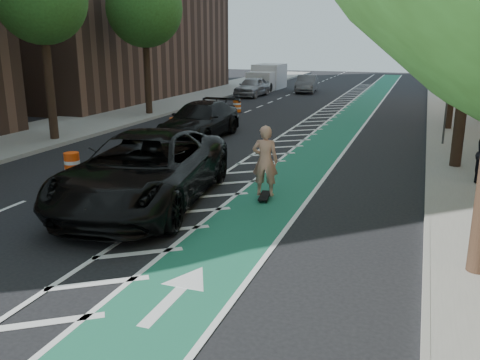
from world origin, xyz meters
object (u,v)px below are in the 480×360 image
at_px(suv_near, 144,170).
at_px(barrel_a, 72,166).
at_px(suv_far, 200,121).
at_px(skateboarder, 265,161).

height_order(suv_near, barrel_a, suv_near).
bearing_deg(suv_far, barrel_a, -97.78).
xyz_separation_m(skateboarder, suv_near, (-2.86, -1.44, -0.14)).
bearing_deg(suv_near, skateboarder, 18.87).
bearing_deg(skateboarder, barrel_a, -9.21).
height_order(skateboarder, suv_near, skateboarder).
bearing_deg(suv_near, barrel_a, 149.23).
bearing_deg(barrel_a, suv_far, 82.00).
distance_m(suv_far, barrel_a, 7.55).
distance_m(suv_near, suv_far, 9.25).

